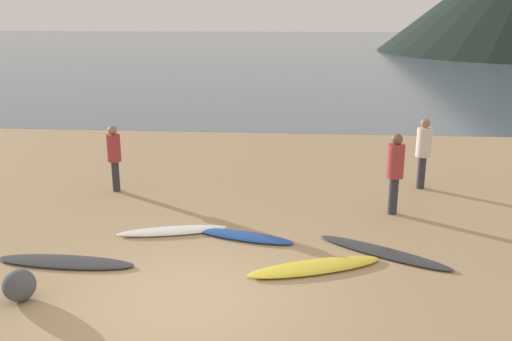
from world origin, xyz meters
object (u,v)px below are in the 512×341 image
surfboard_1 (173,231)px  person_1 (423,148)px  surfboard_2 (244,236)px  person_0 (395,167)px  person_2 (114,153)px  surfboard_0 (65,262)px  surfboard_4 (383,252)px  beach_rock_far (19,285)px  surfboard_3 (315,267)px

surfboard_1 → person_1: (5.55, 3.38, 1.00)m
surfboard_2 → surfboard_1: bearing=-170.6°
person_0 → surfboard_1: bearing=-69.9°
person_1 → person_2: person_1 is taller
person_0 → surfboard_0: bearing=-61.6°
surfboard_1 → surfboard_4: surfboard_1 is taller
person_2 → surfboard_1: bearing=122.7°
surfboard_2 → person_2: (-3.45, 2.71, 0.92)m
surfboard_0 → surfboard_1: size_ratio=1.15×
surfboard_2 → person_2: bearing=157.5°
surfboard_1 → surfboard_2: size_ratio=1.09×
surfboard_1 → person_0: person_0 is taller
surfboard_0 → surfboard_1: bearing=47.3°
surfboard_1 → surfboard_4: bearing=-24.1°
person_0 → person_1: size_ratio=1.01×
surfboard_4 → person_1: size_ratio=1.45×
surfboard_4 → beach_rock_far: 6.21m
surfboard_4 → person_0: (0.49, 2.15, 1.03)m
surfboard_3 → surfboard_4: 1.46m
surfboard_0 → person_2: bearing=98.6°
surfboard_1 → surfboard_3: bearing=-41.3°
surfboard_1 → surfboard_3: size_ratio=0.90×
surfboard_1 → person_0: bearing=3.3°
person_1 → person_2: size_ratio=1.08×
surfboard_1 → beach_rock_far: bearing=-136.0°
surfboard_3 → surfboard_4: (1.26, 0.74, -0.01)m
surfboard_2 → person_1: bearing=56.5°
surfboard_1 → surfboard_3: surfboard_3 is taller
person_0 → person_1: person_0 is taller
surfboard_0 → person_1: person_1 is taller
surfboard_0 → person_0: 6.92m
surfboard_0 → surfboard_2: (3.04, 1.40, 0.01)m
surfboard_2 → person_0: bearing=43.3°
person_1 → surfboard_2: bearing=72.3°
person_0 → person_1: 2.15m
beach_rock_far → person_2: bearing=92.7°
surfboard_3 → surfboard_2: bearing=115.8°
surfboard_4 → person_2: 6.94m
surfboard_1 → surfboard_2: bearing=-20.8°
surfboard_3 → person_1: size_ratio=1.37×
surfboard_0 → person_2: size_ratio=1.54×
surfboard_2 → beach_rock_far: beach_rock_far is taller
surfboard_1 → person_2: person_2 is taller
surfboard_1 → person_0: (4.56, 1.47, 1.01)m
surfboard_4 → surfboard_1: bearing=-158.0°
surfboard_4 → person_0: person_0 is taller
person_0 → beach_rock_far: person_0 is taller
surfboard_3 → surfboard_1: bearing=132.0°
surfboard_1 → beach_rock_far: size_ratio=4.38×
surfboard_4 → beach_rock_far: beach_rock_far is taller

